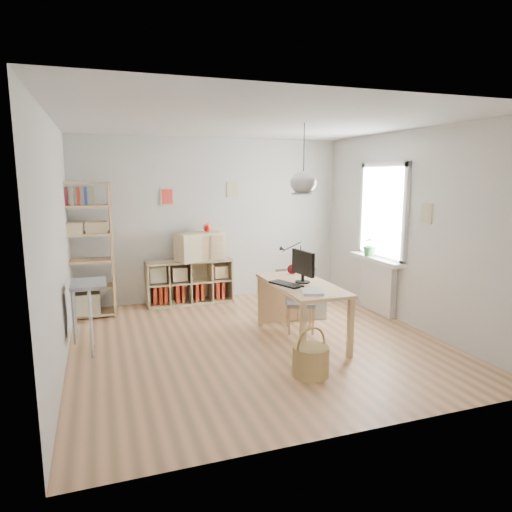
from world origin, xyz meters
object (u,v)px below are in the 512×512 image
object	(u,v)px
chair	(300,299)
drawer_chest	(200,246)
desk	(301,291)
monitor	(303,265)
cube_shelf	(188,285)
storage_chest	(301,300)
tall_bookshelf	(84,245)

from	to	relation	value
chair	drawer_chest	distance (m)	2.12
desk	chair	bearing A→B (deg)	68.09
desk	monitor	distance (m)	0.33
chair	monitor	distance (m)	0.66
drawer_chest	cube_shelf	bearing A→B (deg)	150.13
storage_chest	monitor	bearing A→B (deg)	-104.66
tall_bookshelf	drawer_chest	size ratio (longest dim) A/B	2.55
desk	drawer_chest	bearing A→B (deg)	110.49
desk	chair	distance (m)	0.47
desk	drawer_chest	world-z (taller)	drawer_chest
desk	storage_chest	size ratio (longest dim) A/B	1.82
desk	monitor	bearing A→B (deg)	48.94
desk	storage_chest	xyz separation A→B (m)	(0.45, 1.00, -0.43)
chair	tall_bookshelf	bearing A→B (deg)	169.06
chair	monitor	bearing A→B (deg)	-90.64
cube_shelf	drawer_chest	bearing A→B (deg)	-11.42
desk	monitor	world-z (taller)	monitor
tall_bookshelf	storage_chest	xyz separation A→B (m)	(3.04, -0.95, -0.86)
cube_shelf	tall_bookshelf	distance (m)	1.77
tall_bookshelf	drawer_chest	bearing A→B (deg)	7.73
storage_chest	cube_shelf	bearing A→B (deg)	149.21
tall_bookshelf	storage_chest	world-z (taller)	tall_bookshelf
chair	monitor	world-z (taller)	monitor
monitor	drawer_chest	xyz separation A→B (m)	(-0.85, 2.16, -0.04)
monitor	drawer_chest	world-z (taller)	drawer_chest
desk	cube_shelf	world-z (taller)	desk
chair	desk	bearing A→B (deg)	-93.02
desk	monitor	xyz separation A→B (m)	(0.03, 0.03, 0.32)
tall_bookshelf	storage_chest	bearing A→B (deg)	-17.42
tall_bookshelf	monitor	world-z (taller)	tall_bookshelf
cube_shelf	tall_bookshelf	bearing A→B (deg)	-169.81
tall_bookshelf	monitor	distance (m)	3.24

